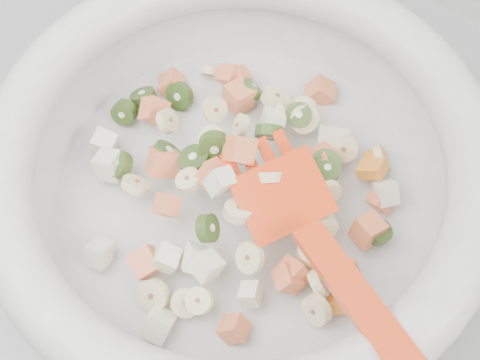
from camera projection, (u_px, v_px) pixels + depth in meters
The scene contains 2 objects.
counter at pixel (295, 336), 1.01m from camera, with size 2.00×0.60×0.90m, color gray.
mixing_bowl at pixel (240, 172), 0.56m from camera, with size 0.48×0.43×0.15m.
Camera 1 is at (0.06, 1.17, 1.45)m, focal length 50.00 mm.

